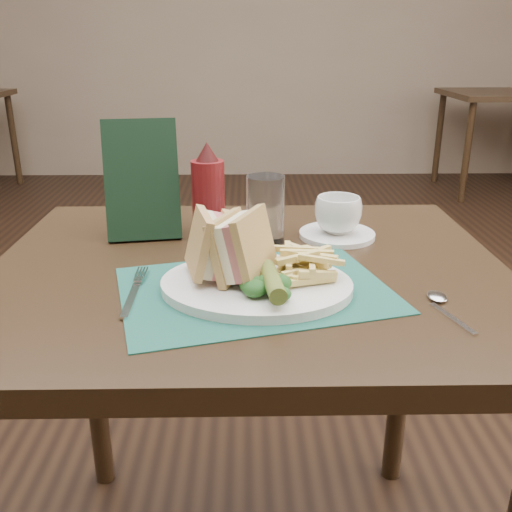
% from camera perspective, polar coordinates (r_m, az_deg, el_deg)
% --- Properties ---
extents(floor, '(7.00, 7.00, 0.00)m').
position_cam_1_polar(floor, '(1.81, -0.78, -17.19)').
color(floor, black).
rests_on(floor, ground).
extents(wall_back, '(6.00, 0.00, 6.00)m').
position_cam_1_polar(wall_back, '(5.05, -1.03, 8.17)').
color(wall_back, gray).
rests_on(wall_back, ground).
extents(table_main, '(0.90, 0.75, 0.75)m').
position_cam_1_polar(table_main, '(1.19, -0.71, -17.88)').
color(table_main, black).
rests_on(table_main, ground).
extents(table_bg_right, '(0.90, 0.75, 0.75)m').
position_cam_1_polar(table_bg_right, '(4.80, 23.47, 10.37)').
color(table_bg_right, black).
rests_on(table_bg_right, ground).
extents(placemat, '(0.47, 0.39, 0.00)m').
position_cam_1_polar(placemat, '(0.90, -0.11, -3.38)').
color(placemat, '#1A5346').
rests_on(placemat, table_main).
extents(plate, '(0.33, 0.27, 0.01)m').
position_cam_1_polar(plate, '(0.89, 0.04, -2.94)').
color(plate, white).
rests_on(plate, placemat).
extents(sandwich_half_a, '(0.10, 0.12, 0.11)m').
position_cam_1_polar(sandwich_half_a, '(0.89, -5.73, 1.03)').
color(sandwich_half_a, tan).
rests_on(sandwich_half_a, plate).
extents(sandwich_half_b, '(0.12, 0.13, 0.11)m').
position_cam_1_polar(sandwich_half_b, '(0.89, -2.62, 1.21)').
color(sandwich_half_b, tan).
rests_on(sandwich_half_b, plate).
extents(kale_garnish, '(0.11, 0.08, 0.03)m').
position_cam_1_polar(kale_garnish, '(0.84, 0.93, -3.13)').
color(kale_garnish, '#163E17').
rests_on(kale_garnish, plate).
extents(pickle_spear, '(0.04, 0.12, 0.03)m').
position_cam_1_polar(pickle_spear, '(0.83, 1.64, -2.53)').
color(pickle_spear, '#546A28').
rests_on(pickle_spear, plate).
extents(fries_pile, '(0.18, 0.20, 0.05)m').
position_cam_1_polar(fries_pile, '(0.90, 4.53, -0.45)').
color(fries_pile, '#EDD476').
rests_on(fries_pile, plate).
extents(fork, '(0.04, 0.17, 0.01)m').
position_cam_1_polar(fork, '(0.90, -12.08, -3.27)').
color(fork, silver).
rests_on(fork, placemat).
extents(spoon, '(0.08, 0.15, 0.01)m').
position_cam_1_polar(spoon, '(0.87, 18.55, -5.03)').
color(spoon, silver).
rests_on(spoon, table_main).
extents(saucer, '(0.19, 0.19, 0.01)m').
position_cam_1_polar(saucer, '(1.15, 8.10, 2.14)').
color(saucer, white).
rests_on(saucer, table_main).
extents(coffee_cup, '(0.13, 0.13, 0.07)m').
position_cam_1_polar(coffee_cup, '(1.13, 8.20, 4.11)').
color(coffee_cup, white).
rests_on(coffee_cup, saucer).
extents(drinking_glass, '(0.08, 0.08, 0.13)m').
position_cam_1_polar(drinking_glass, '(1.09, 0.93, 4.65)').
color(drinking_glass, white).
rests_on(drinking_glass, table_main).
extents(ketchup_bottle, '(0.08, 0.08, 0.19)m').
position_cam_1_polar(ketchup_bottle, '(1.13, -4.81, 6.63)').
color(ketchup_bottle, maroon).
rests_on(ketchup_bottle, table_main).
extents(check_presenter, '(0.15, 0.11, 0.23)m').
position_cam_1_polar(check_presenter, '(1.14, -11.34, 7.46)').
color(check_presenter, black).
rests_on(check_presenter, table_main).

